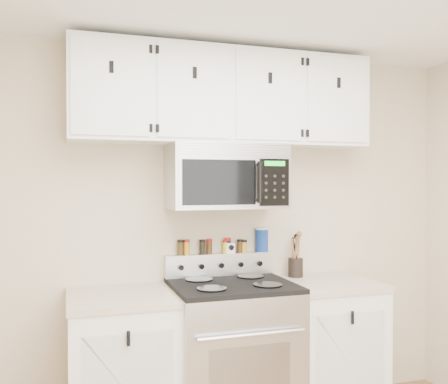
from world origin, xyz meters
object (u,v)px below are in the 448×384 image
object	(u,v)px
range	(232,355)
salt_canister	(262,240)
microwave	(226,176)
utensil_crock	(296,266)

from	to	relation	value
range	salt_canister	world-z (taller)	salt_canister
range	microwave	size ratio (longest dim) A/B	1.45
microwave	utensil_crock	size ratio (longest dim) A/B	2.47
range	microwave	world-z (taller)	microwave
range	microwave	bearing A→B (deg)	89.77
range	utensil_crock	bearing A→B (deg)	21.14
range	utensil_crock	size ratio (longest dim) A/B	3.58
salt_canister	range	bearing A→B (deg)	-138.20
microwave	salt_canister	xyz separation A→B (m)	(0.32, 0.16, -0.45)
range	utensil_crock	distance (m)	0.78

